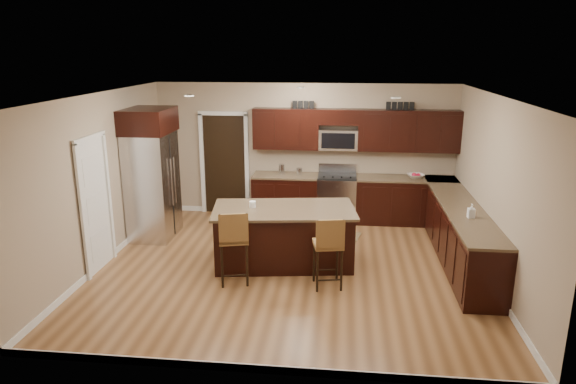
# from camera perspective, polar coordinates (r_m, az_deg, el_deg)

# --- Properties ---
(floor) EXTENTS (6.00, 6.00, 0.00)m
(floor) POSITION_cam_1_polar(r_m,az_deg,el_deg) (8.20, 0.24, -8.45)
(floor) COLOR brown
(floor) RESTS_ON ground
(ceiling) EXTENTS (6.00, 6.00, 0.00)m
(ceiling) POSITION_cam_1_polar(r_m,az_deg,el_deg) (7.51, 0.26, 10.70)
(ceiling) COLOR silver
(ceiling) RESTS_ON wall_back
(wall_back) EXTENTS (6.00, 0.00, 6.00)m
(wall_back) POSITION_cam_1_polar(r_m,az_deg,el_deg) (10.42, 1.82, 4.59)
(wall_back) COLOR tan
(wall_back) RESTS_ON floor
(wall_left) EXTENTS (0.00, 5.50, 5.50)m
(wall_left) POSITION_cam_1_polar(r_m,az_deg,el_deg) (8.58, -20.10, 1.21)
(wall_left) COLOR tan
(wall_left) RESTS_ON floor
(wall_right) EXTENTS (0.00, 5.50, 5.50)m
(wall_right) POSITION_cam_1_polar(r_m,az_deg,el_deg) (8.02, 22.08, 0.06)
(wall_right) COLOR tan
(wall_right) RESTS_ON floor
(base_cabinets) EXTENTS (4.02, 3.96, 0.92)m
(base_cabinets) POSITION_cam_1_polar(r_m,az_deg,el_deg) (9.42, 12.77, -2.61)
(base_cabinets) COLOR black
(base_cabinets) RESTS_ON floor
(upper_cabinets) EXTENTS (4.00, 0.33, 0.80)m
(upper_cabinets) POSITION_cam_1_polar(r_m,az_deg,el_deg) (10.15, 7.69, 6.97)
(upper_cabinets) COLOR black
(upper_cabinets) RESTS_ON wall_back
(range) EXTENTS (0.76, 0.64, 1.11)m
(range) POSITION_cam_1_polar(r_m,az_deg,el_deg) (10.31, 5.42, -0.62)
(range) COLOR silver
(range) RESTS_ON floor
(microwave) EXTENTS (0.76, 0.31, 0.40)m
(microwave) POSITION_cam_1_polar(r_m,az_deg,el_deg) (10.20, 5.60, 5.82)
(microwave) COLOR silver
(microwave) RESTS_ON upper_cabinets
(doorway) EXTENTS (0.85, 0.03, 2.06)m
(doorway) POSITION_cam_1_polar(r_m,az_deg,el_deg) (10.72, -7.05, 3.04)
(doorway) COLOR black
(doorway) RESTS_ON floor
(pantry_door) EXTENTS (0.03, 0.80, 2.04)m
(pantry_door) POSITION_cam_1_polar(r_m,az_deg,el_deg) (8.40, -20.65, -1.48)
(pantry_door) COLOR white
(pantry_door) RESTS_ON floor
(letter_decor) EXTENTS (2.20, 0.03, 0.15)m
(letter_decor) POSITION_cam_1_polar(r_m,az_deg,el_deg) (10.09, 6.97, 9.55)
(letter_decor) COLOR black
(letter_decor) RESTS_ON upper_cabinets
(island) EXTENTS (2.36, 1.45, 0.92)m
(island) POSITION_cam_1_polar(r_m,az_deg,el_deg) (8.24, -0.45, -5.08)
(island) COLOR black
(island) RESTS_ON floor
(stool_left) EXTENTS (0.51, 0.51, 1.12)m
(stool_left) POSITION_cam_1_polar(r_m,az_deg,el_deg) (7.47, -6.06, -5.22)
(stool_left) COLOR olive
(stool_left) RESTS_ON floor
(stool_right) EXTENTS (0.47, 0.47, 1.08)m
(stool_right) POSITION_cam_1_polar(r_m,az_deg,el_deg) (7.32, 4.55, -5.82)
(stool_right) COLOR olive
(stool_right) RESTS_ON floor
(refrigerator) EXTENTS (0.79, 1.02, 2.35)m
(refrigerator) POSITION_cam_1_polar(r_m,az_deg,el_deg) (9.52, -14.89, 2.08)
(refrigerator) COLOR silver
(refrigerator) RESTS_ON floor
(floor_mat) EXTENTS (0.99, 0.78, 0.01)m
(floor_mat) POSITION_cam_1_polar(r_m,az_deg,el_deg) (9.59, 5.27, -4.81)
(floor_mat) COLOR brown
(floor_mat) RESTS_ON floor
(fruit_bowl) EXTENTS (0.40, 0.40, 0.08)m
(fruit_bowl) POSITION_cam_1_polar(r_m,az_deg,el_deg) (10.28, 13.99, 1.74)
(fruit_bowl) COLOR silver
(fruit_bowl) RESTS_ON base_cabinets
(soap_bottle) EXTENTS (0.10, 0.11, 0.21)m
(soap_bottle) POSITION_cam_1_polar(r_m,az_deg,el_deg) (8.08, 19.71, -1.99)
(soap_bottle) COLOR #B2B2B2
(soap_bottle) RESTS_ON base_cabinets
(canister_tall) EXTENTS (0.12, 0.12, 0.21)m
(canister_tall) POSITION_cam_1_polar(r_m,az_deg,el_deg) (10.23, -0.71, 2.52)
(canister_tall) COLOR silver
(canister_tall) RESTS_ON base_cabinets
(canister_short) EXTENTS (0.11, 0.11, 0.14)m
(canister_short) POSITION_cam_1_polar(r_m,az_deg,el_deg) (10.21, 1.25, 2.30)
(canister_short) COLOR silver
(canister_short) RESTS_ON base_cabinets
(island_jar) EXTENTS (0.10, 0.10, 0.10)m
(island_jar) POSITION_cam_1_polar(r_m,az_deg,el_deg) (8.14, -3.96, -1.38)
(island_jar) COLOR white
(island_jar) RESTS_ON island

